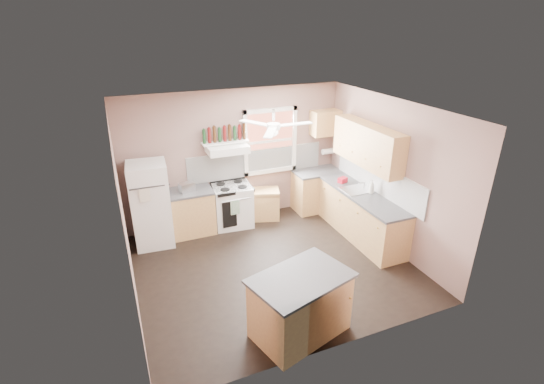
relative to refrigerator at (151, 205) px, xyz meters
name	(u,v)px	position (x,y,z in m)	size (l,w,h in m)	color
floor	(273,265)	(1.77, -1.56, -0.80)	(4.50, 4.50, 0.00)	black
ceiling	(274,109)	(1.77, -1.56, 1.90)	(4.50, 4.50, 0.00)	white
wall_back	(235,156)	(1.77, 0.46, 0.55)	(4.50, 0.05, 2.70)	#85655C
wall_right	(390,174)	(4.04, -1.56, 0.55)	(0.05, 4.00, 2.70)	#85655C
wall_left	(122,220)	(-0.51, -1.56, 0.55)	(0.05, 4.00, 2.70)	#85655C
backsplash_back	(256,162)	(2.22, 0.42, 0.38)	(2.90, 0.03, 0.55)	white
backsplash_right	(377,178)	(4.00, -1.26, 0.38)	(0.03, 2.60, 0.55)	white
window_view	(270,141)	(2.52, 0.42, 0.80)	(1.00, 0.02, 1.20)	brown
window_frame	(270,141)	(2.52, 0.39, 0.80)	(1.16, 0.07, 1.36)	white
refrigerator	(151,205)	(0.00, 0.00, 0.00)	(0.68, 0.66, 1.60)	white
base_cabinet_left	(190,213)	(0.71, 0.14, -0.37)	(0.90, 0.60, 0.86)	#B17D4A
counter_left	(188,192)	(0.71, 0.14, 0.08)	(0.92, 0.62, 0.04)	#3E3E40
toaster	(187,187)	(0.69, 0.10, 0.19)	(0.28, 0.16, 0.18)	silver
stove	(233,205)	(1.58, 0.14, -0.37)	(0.75, 0.64, 0.86)	white
range_hood	(227,149)	(1.54, 0.19, 0.82)	(0.78, 0.50, 0.14)	white
bottle_shelf	(225,142)	(1.54, 0.31, 0.92)	(0.90, 0.26, 0.03)	white
cart	(264,204)	(2.27, 0.17, -0.48)	(0.64, 0.43, 0.64)	#B17D4A
base_cabinet_corner	(317,191)	(3.52, 0.14, -0.37)	(1.00, 0.60, 0.86)	#B17D4A
base_cabinet_right	(361,216)	(3.72, -1.26, -0.37)	(0.60, 2.20, 0.86)	#B17D4A
counter_corner	(318,172)	(3.52, 0.14, 0.08)	(1.02, 0.62, 0.04)	#3E3E40
counter_right	(363,195)	(3.71, -1.26, 0.08)	(0.62, 2.22, 0.04)	#3E3E40
sink	(357,190)	(3.71, -1.06, 0.10)	(0.55, 0.45, 0.03)	silver
faucet	(364,185)	(3.87, -1.06, 0.17)	(0.03, 0.03, 0.14)	silver
upper_cabinet_right	(367,145)	(3.85, -1.06, 0.98)	(0.33, 1.80, 0.76)	#B17D4A
upper_cabinet_corner	(325,123)	(3.72, 0.27, 1.10)	(0.60, 0.33, 0.52)	#B17D4A
paper_towel	(328,151)	(3.84, 0.30, 0.45)	(0.12, 0.12, 0.26)	white
island	(300,306)	(1.49, -3.14, -0.37)	(1.20, 0.76, 0.86)	#B17D4A
island_top	(301,278)	(1.49, -3.14, 0.08)	(1.27, 0.83, 0.04)	#3E3E40
ceiling_fan_hub	(274,126)	(1.77, -1.56, 1.65)	(0.20, 0.20, 0.08)	white
soap_bottle	(372,187)	(3.87, -1.30, 0.23)	(0.10, 0.10, 0.26)	silver
red_caddy	(343,180)	(3.66, -0.63, 0.15)	(0.18, 0.12, 0.10)	#B50F1F
wine_bottles	(225,134)	(1.54, 0.31, 1.08)	(0.86, 0.06, 0.31)	#143819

